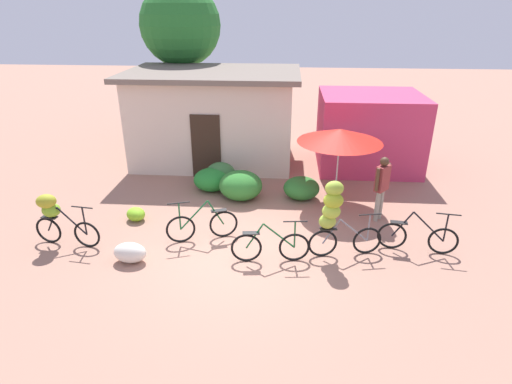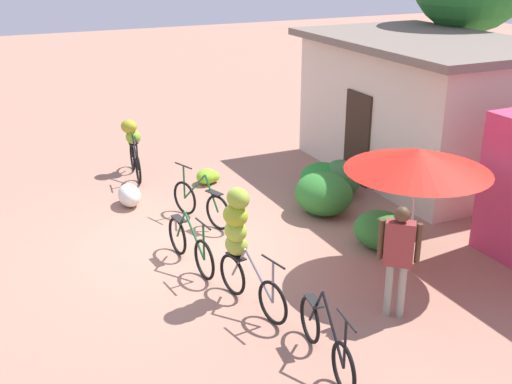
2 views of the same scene
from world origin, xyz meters
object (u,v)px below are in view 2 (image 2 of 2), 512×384
Objects in this scene: building_low at (422,106)px; market_umbrella at (418,160)px; bicycle_by_shop at (240,237)px; bicycle_near_pile at (201,203)px; banana_pile_on_ground at (208,177)px; produce_sack at (129,195)px; bicycle_rightmost at (326,340)px; bicycle_leftmost at (132,142)px; bicycle_center_loaded at (190,246)px; person_vendor at (399,250)px.

building_low is 2.54× the size of market_umbrella.
bicycle_by_shop is at bearing -59.66° from building_low.
building_low is 3.24× the size of bicycle_by_shop.
bicycle_near_pile is 2.34× the size of banana_pile_on_ground.
banana_pile_on_ground is 0.97× the size of produce_sack.
banana_pile_on_ground is (-6.69, 1.02, -0.20)m from bicycle_rightmost.
building_low is 3.57× the size of bicycle_leftmost.
market_umbrella reaches higher than bicycle_rightmost.
bicycle_leftmost is 8.02m from bicycle_rightmost.
market_umbrella is at bearing -39.71° from building_low.
bicycle_center_loaded is at bearing 4.73° from produce_sack.
bicycle_rightmost reaches higher than bicycle_center_loaded.
bicycle_center_loaded is at bearing -70.82° from building_low.
market_umbrella reaches higher than bicycle_near_pile.
bicycle_rightmost is at bearing -58.07° from market_umbrella.
bicycle_leftmost is 4.84m from bicycle_center_loaded.
building_low is 3.58× the size of bicycle_near_pile.
bicycle_center_loaded is 2.45× the size of banana_pile_on_ground.
bicycle_leftmost is 0.95× the size of person_vendor.
building_low is at bearing 120.34° from bicycle_by_shop.
banana_pile_on_ground is at bearing 155.13° from bicycle_near_pile.
bicycle_center_loaded is (2.20, -6.32, -1.18)m from building_low.
person_vendor is at bearing 53.81° from bicycle_by_shop.
bicycle_by_shop reaches higher than bicycle_rightmost.
bicycle_leftmost is at bearing -156.82° from market_umbrella.
building_low is 3.39× the size of person_vendor.
bicycle_near_pile reaches higher than bicycle_center_loaded.
bicycle_near_pile is 0.90× the size of bicycle_by_shop.
bicycle_center_loaded is at bearing -118.00° from market_umbrella.
bicycle_by_shop reaches higher than banana_pile_on_ground.
bicycle_near_pile is 0.94× the size of bicycle_rightmost.
bicycle_rightmost is 2.50× the size of banana_pile_on_ground.
bicycle_by_shop is at bearing -126.19° from person_vendor.
bicycle_by_shop is 4.39m from produce_sack.
bicycle_center_loaded reaches higher than produce_sack.
person_vendor is (6.13, 0.44, 0.88)m from banana_pile_on_ground.
bicycle_near_pile is (-3.26, -2.33, -1.52)m from market_umbrella.
produce_sack is at bearing -74.44° from banana_pile_on_ground.
market_umbrella is 5.63m from banana_pile_on_ground.
bicycle_leftmost is at bearing -177.93° from bicycle_rightmost.
bicycle_near_pile is at bearing 7.77° from bicycle_leftmost.
produce_sack is (1.84, -0.59, -0.54)m from bicycle_leftmost.
market_umbrella is (3.85, -3.20, 0.35)m from building_low.
bicycle_center_loaded is at bearing -141.45° from person_vendor.
banana_pile_on_ground is at bearing 105.56° from produce_sack.
banana_pile_on_ground is at bearing 44.92° from bicycle_leftmost.
person_vendor is at bearing -41.09° from building_low.
bicycle_rightmost is at bearing -8.68° from banana_pile_on_ground.
bicycle_by_shop is 2.23m from person_vendor.
person_vendor is (-0.56, 1.46, 0.67)m from bicycle_rightmost.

